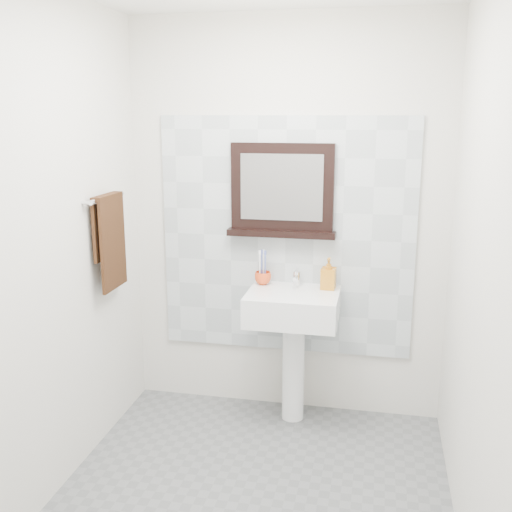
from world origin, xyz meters
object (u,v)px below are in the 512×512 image
at_px(framed_mirror, 282,192).
at_px(pedestal_sink, 293,320).
at_px(soap_dispenser, 328,274).
at_px(toothbrush_cup, 263,278).
at_px(hand_towel, 110,234).

bearing_deg(framed_mirror, pedestal_sink, -60.44).
relative_size(soap_dispenser, framed_mirror, 0.29).
height_order(toothbrush_cup, soap_dispenser, soap_dispenser).
relative_size(framed_mirror, hand_towel, 1.23).
xyz_separation_m(framed_mirror, hand_towel, (-0.92, -0.50, -0.20)).
bearing_deg(toothbrush_cup, pedestal_sink, -29.85).
height_order(pedestal_sink, soap_dispenser, soap_dispenser).
xyz_separation_m(pedestal_sink, toothbrush_cup, (-0.21, 0.12, 0.22)).
xyz_separation_m(soap_dispenser, hand_towel, (-1.23, -0.42, 0.28)).
distance_m(framed_mirror, hand_towel, 1.07).
height_order(soap_dispenser, hand_towel, hand_towel).
bearing_deg(hand_towel, framed_mirror, 28.57).
bearing_deg(soap_dispenser, toothbrush_cup, -178.63).
height_order(toothbrush_cup, hand_towel, hand_towel).
distance_m(toothbrush_cup, soap_dispenser, 0.42).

